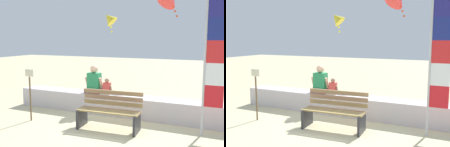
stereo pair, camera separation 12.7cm
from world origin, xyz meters
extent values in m
plane|color=beige|center=(0.00, 0.00, 0.00)|extent=(40.00, 40.00, 0.00)
cube|color=beige|center=(0.00, 0.95, 0.28)|extent=(6.72, 0.61, 0.56)
cube|color=#9C824A|center=(0.10, -0.46, 0.45)|extent=(1.51, 0.17, 0.03)
cube|color=#947F50|center=(0.09, -0.35, 0.45)|extent=(1.51, 0.17, 0.03)
cube|color=#A18351|center=(0.09, -0.23, 0.45)|extent=(1.51, 0.17, 0.03)
cube|color=#A87855|center=(0.08, -0.12, 0.45)|extent=(1.51, 0.17, 0.03)
cube|color=#A58454|center=(0.07, -0.01, 0.57)|extent=(1.51, 0.15, 0.10)
cube|color=#9A7254|center=(0.07, 0.01, 0.70)|extent=(1.51, 0.15, 0.10)
cube|color=#97744F|center=(0.07, 0.03, 0.83)|extent=(1.51, 0.15, 0.10)
cube|color=#2D2D33|center=(-0.60, -0.33, 0.23)|extent=(0.08, 0.53, 0.45)
cube|color=#2D2D33|center=(0.78, -0.24, 0.23)|extent=(0.08, 0.53, 0.45)
cube|color=brown|center=(-0.95, 0.97, 0.62)|extent=(0.47, 0.39, 0.13)
cube|color=#258750|center=(-0.95, 0.97, 0.91)|extent=(0.37, 0.24, 0.45)
cylinder|color=#DAA987|center=(-1.17, 0.95, 0.86)|extent=(0.08, 0.18, 0.33)
cylinder|color=#DAA987|center=(-0.72, 0.95, 0.86)|extent=(0.08, 0.18, 0.33)
sphere|color=#DAA987|center=(-0.95, 0.97, 1.25)|extent=(0.23, 0.23, 0.23)
cube|color=tan|center=(-0.54, 0.97, 0.59)|extent=(0.27, 0.22, 0.07)
cube|color=#D5413C|center=(-0.54, 0.97, 0.76)|extent=(0.21, 0.13, 0.25)
cylinder|color=#9B6D54|center=(-0.66, 0.96, 0.72)|extent=(0.04, 0.10, 0.19)
cylinder|color=#9B6D54|center=(-0.41, 0.96, 0.72)|extent=(0.04, 0.10, 0.19)
sphere|color=#9B6D54|center=(-0.54, 0.97, 0.95)|extent=(0.13, 0.13, 0.13)
cylinder|color=#B7B7BC|center=(2.13, 0.23, 1.53)|extent=(0.05, 0.05, 3.06)
cube|color=red|center=(2.35, 0.23, 0.90)|extent=(0.39, 0.02, 0.48)
cube|color=white|center=(2.35, 0.23, 1.38)|extent=(0.39, 0.02, 0.48)
cube|color=red|center=(2.35, 0.23, 1.86)|extent=(0.39, 0.02, 0.48)
cube|color=navy|center=(2.35, 0.23, 2.34)|extent=(0.39, 0.02, 0.48)
cube|color=navy|center=(2.35, 0.23, 2.82)|extent=(0.39, 0.02, 0.48)
cone|color=yellow|center=(-2.06, 4.43, 2.94)|extent=(0.70, 0.56, 0.66)
sphere|color=yellow|center=(-2.07, 4.53, 2.76)|extent=(0.08, 0.08, 0.08)
sphere|color=yellow|center=(-2.07, 4.63, 2.58)|extent=(0.08, 0.08, 0.08)
sphere|color=yellow|center=(-2.08, 4.73, 2.40)|extent=(0.08, 0.08, 0.08)
sphere|color=#CB431E|center=(0.57, 4.17, 3.45)|extent=(0.08, 0.08, 0.08)
sphere|color=#CB431E|center=(0.65, 4.11, 3.27)|extent=(0.08, 0.08, 0.08)
sphere|color=#CB431E|center=(0.73, 4.05, 3.09)|extent=(0.08, 0.08, 0.08)
sphere|color=#CB431E|center=(0.81, 3.99, 2.91)|extent=(0.08, 0.08, 0.08)
cylinder|color=brown|center=(-2.05, -0.49, 0.58)|extent=(0.04, 0.04, 1.16)
cube|color=beige|center=(-2.05, -0.49, 1.26)|extent=(0.24, 0.03, 0.18)
camera|label=1|loc=(2.60, -5.67, 2.16)|focal=41.98mm
camera|label=2|loc=(2.72, -5.62, 2.16)|focal=41.98mm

